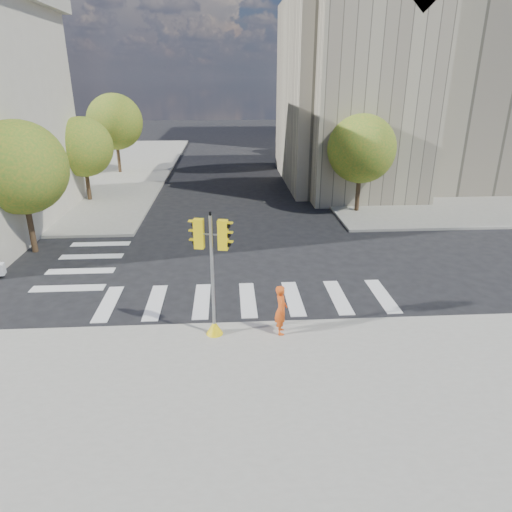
# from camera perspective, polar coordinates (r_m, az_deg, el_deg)

# --- Properties ---
(ground) EXTENTS (160.00, 160.00, 0.00)m
(ground) POSITION_cam_1_polar(r_m,az_deg,el_deg) (19.82, -1.01, -2.86)
(ground) COLOR black
(ground) RESTS_ON ground
(sidewalk_near) EXTENTS (30.00, 14.00, 0.15)m
(sidewalk_near) POSITION_cam_1_polar(r_m,az_deg,el_deg) (10.75, 2.09, -27.29)
(sidewalk_near) COLOR gray
(sidewalk_near) RESTS_ON ground
(sidewalk_far_right) EXTENTS (28.00, 40.00, 0.15)m
(sidewalk_far_right) POSITION_cam_1_polar(r_m,az_deg,el_deg) (49.38, 21.71, 10.52)
(sidewalk_far_right) COLOR gray
(sidewalk_far_right) RESTS_ON ground
(sidewalk_far_left) EXTENTS (28.00, 40.00, 0.15)m
(sidewalk_far_left) POSITION_cam_1_polar(r_m,az_deg,el_deg) (48.73, -27.19, 9.56)
(sidewalk_far_left) COLOR gray
(sidewalk_far_left) RESTS_ON ground
(civic_building) EXTENTS (26.00, 16.00, 19.39)m
(civic_building) POSITION_cam_1_polar(r_m,az_deg,el_deg) (40.63, 21.34, 18.81)
(civic_building) COLOR #A29A80
(civic_building) RESTS_ON ground
(office_tower) EXTENTS (20.00, 18.00, 30.00)m
(office_tower) POSITION_cam_1_polar(r_m,az_deg,el_deg) (64.60, 19.12, 26.46)
(office_tower) COLOR #9EA0A3
(office_tower) RESTS_ON ground
(tree_lw_near) EXTENTS (4.40, 4.40, 6.41)m
(tree_lw_near) POSITION_cam_1_polar(r_m,az_deg,el_deg) (24.41, -27.43, 9.76)
(tree_lw_near) COLOR #382616
(tree_lw_near) RESTS_ON ground
(tree_lw_mid) EXTENTS (4.00, 4.00, 5.77)m
(tree_lw_mid) POSITION_cam_1_polar(r_m,az_deg,el_deg) (33.77, -20.82, 12.61)
(tree_lw_mid) COLOR #382616
(tree_lw_mid) RESTS_ON ground
(tree_lw_far) EXTENTS (4.80, 4.80, 6.95)m
(tree_lw_far) POSITION_cam_1_polar(r_m,az_deg,el_deg) (43.31, -17.23, 15.73)
(tree_lw_far) COLOR #382616
(tree_lw_far) RESTS_ON ground
(tree_re_near) EXTENTS (4.20, 4.20, 6.16)m
(tree_re_near) POSITION_cam_1_polar(r_m,az_deg,el_deg) (29.54, 13.05, 12.91)
(tree_re_near) COLOR #382616
(tree_re_near) RESTS_ON ground
(tree_re_mid) EXTENTS (4.60, 4.60, 6.66)m
(tree_re_mid) POSITION_cam_1_polar(r_m,az_deg,el_deg) (41.08, 8.35, 15.90)
(tree_re_mid) COLOR #382616
(tree_re_mid) RESTS_ON ground
(tree_re_far) EXTENTS (4.00, 4.00, 5.88)m
(tree_re_far) POSITION_cam_1_polar(r_m,az_deg,el_deg) (52.88, 5.64, 16.67)
(tree_re_far) COLOR #382616
(tree_re_far) RESTS_ON ground
(lamp_near) EXTENTS (0.35, 0.18, 8.11)m
(lamp_near) POSITION_cam_1_polar(r_m,az_deg,el_deg) (33.43, 12.05, 14.84)
(lamp_near) COLOR black
(lamp_near) RESTS_ON sidewalk_far_right
(lamp_far) EXTENTS (0.35, 0.18, 8.11)m
(lamp_far) POSITION_cam_1_polar(r_m,az_deg,el_deg) (47.02, 7.48, 16.89)
(lamp_far) COLOR black
(lamp_far) RESTS_ON sidewalk_far_right
(traffic_signal) EXTENTS (1.08, 0.56, 4.22)m
(traffic_signal) POSITION_cam_1_polar(r_m,az_deg,el_deg) (14.72, -5.42, -3.71)
(traffic_signal) COLOR yellow
(traffic_signal) RESTS_ON sidewalk_near
(photographer) EXTENTS (0.44, 0.64, 1.72)m
(photographer) POSITION_cam_1_polar(r_m,az_deg,el_deg) (15.15, 3.15, -6.71)
(photographer) COLOR #D44C14
(photographer) RESTS_ON sidewalk_near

